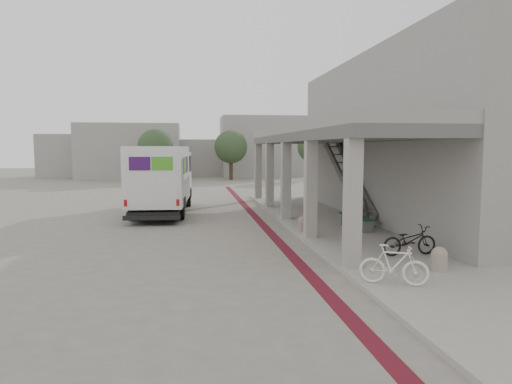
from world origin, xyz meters
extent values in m
plane|color=#6B675C|center=(0.00, 0.00, 0.00)|extent=(120.00, 120.00, 0.00)
cube|color=#56111B|center=(1.00, 2.00, 0.01)|extent=(0.35, 40.00, 0.01)
cube|color=gray|center=(4.00, 0.00, 0.06)|extent=(4.40, 28.00, 0.12)
cube|color=gray|center=(7.35, 4.50, 3.50)|extent=(4.30, 17.00, 7.00)
cube|color=#565450|center=(3.60, 4.50, 3.50)|extent=(3.40, 16.90, 0.35)
cube|color=gray|center=(3.60, 4.50, 3.85)|extent=(3.40, 16.90, 0.35)
cube|color=gray|center=(-8.00, 34.00, 2.75)|extent=(10.00, 6.00, 5.50)
cube|color=gray|center=(-1.00, 38.00, 2.00)|extent=(8.00, 6.00, 4.00)
cube|color=gray|center=(6.00, 36.00, 3.25)|extent=(9.00, 6.00, 6.50)
cube|color=gray|center=(-14.00, 37.00, 2.25)|extent=(7.00, 5.00, 4.50)
cylinder|color=#38281C|center=(-5.00, 28.00, 1.20)|extent=(0.36, 0.36, 2.40)
sphere|color=#2B3E24|center=(-5.00, 28.00, 3.20)|extent=(3.20, 3.20, 3.20)
cylinder|color=#38281C|center=(2.00, 30.00, 1.20)|extent=(0.36, 0.36, 2.40)
sphere|color=#2B3E24|center=(2.00, 30.00, 3.20)|extent=(3.20, 3.20, 3.20)
cylinder|color=#38281C|center=(10.00, 29.00, 1.20)|extent=(0.36, 0.36, 2.40)
sphere|color=#2B3E24|center=(10.00, 29.00, 3.20)|extent=(3.20, 3.20, 3.20)
cube|color=black|center=(-3.19, 7.53, 0.39)|extent=(2.44, 6.91, 0.29)
cube|color=silver|center=(-3.24, 6.65, 1.89)|extent=(2.63, 5.18, 2.53)
cube|color=silver|center=(-3.05, 10.00, 1.75)|extent=(2.44, 1.98, 2.23)
cube|color=silver|center=(-2.99, 11.02, 0.92)|extent=(2.17, 0.71, 0.78)
cube|color=black|center=(-3.00, 10.78, 2.28)|extent=(2.16, 0.60, 1.02)
cube|color=black|center=(-3.40, 4.04, 0.34)|extent=(2.24, 0.37, 0.17)
cube|color=#391253|center=(-4.37, 7.40, 2.33)|extent=(0.10, 1.36, 0.73)
cube|color=#479D22|center=(-4.46, 5.95, 2.33)|extent=(0.10, 1.36, 0.73)
cube|color=#391253|center=(-3.83, 4.13, 2.48)|extent=(0.83, 0.08, 0.53)
cube|color=#479D22|center=(-2.96, 4.08, 2.48)|extent=(0.83, 0.08, 0.53)
cylinder|color=black|center=(-4.06, 10.11, 0.44)|extent=(0.32, 0.89, 0.87)
cylinder|color=black|center=(-2.02, 9.99, 0.44)|extent=(0.32, 0.89, 0.87)
cylinder|color=black|center=(-4.33, 5.65, 0.44)|extent=(0.32, 0.89, 0.87)
cylinder|color=black|center=(-2.29, 5.53, 0.44)|extent=(0.32, 0.89, 0.87)
cube|color=slate|center=(4.27, 0.89, 0.34)|extent=(0.44, 0.14, 0.43)
cube|color=slate|center=(4.08, 2.59, 0.34)|extent=(0.44, 0.14, 0.43)
cube|color=#133B26|center=(4.02, 1.72, 0.58)|extent=(0.35, 2.05, 0.05)
cube|color=#133B26|center=(4.18, 1.74, 0.58)|extent=(0.35, 2.05, 0.05)
cube|color=#133B26|center=(4.34, 1.76, 0.58)|extent=(0.35, 2.05, 0.05)
cylinder|color=gray|center=(4.11, -4.09, 0.32)|extent=(0.39, 0.39, 0.39)
sphere|color=gray|center=(4.11, -4.09, 0.51)|extent=(0.39, 0.39, 0.39)
cylinder|color=gray|center=(2.10, 1.44, 0.31)|extent=(0.37, 0.37, 0.37)
sphere|color=gray|center=(2.10, 1.44, 0.49)|extent=(0.37, 0.37, 0.37)
cube|color=slate|center=(5.00, 3.37, 0.57)|extent=(0.48, 0.59, 0.90)
imported|color=black|center=(4.13, -2.50, 0.54)|extent=(1.63, 0.67, 0.84)
imported|color=silver|center=(2.50, -5.04, 0.56)|extent=(1.51, 0.99, 0.89)
camera|label=1|loc=(-1.83, -14.21, 3.09)|focal=32.00mm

